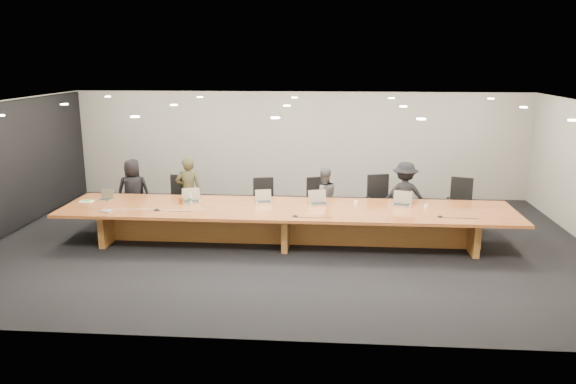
# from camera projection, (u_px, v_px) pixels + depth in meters

# --- Properties ---
(ground) EXTENTS (12.00, 12.00, 0.00)m
(ground) POSITION_uv_depth(u_px,v_px,m) (287.00, 243.00, 11.36)
(ground) COLOR black
(ground) RESTS_ON ground
(back_wall) EXTENTS (12.00, 0.02, 2.80)m
(back_wall) POSITION_uv_depth(u_px,v_px,m) (299.00, 145.00, 14.90)
(back_wall) COLOR beige
(back_wall) RESTS_ON ground
(conference_table) EXTENTS (9.00, 1.80, 0.75)m
(conference_table) POSITION_uv_depth(u_px,v_px,m) (287.00, 219.00, 11.23)
(conference_table) COLOR brown
(conference_table) RESTS_ON ground
(chair_far_left) EXTENTS (0.53, 0.53, 1.02)m
(chair_far_left) POSITION_uv_depth(u_px,v_px,m) (131.00, 200.00, 12.73)
(chair_far_left) COLOR black
(chair_far_left) RESTS_ON ground
(chair_left) EXTENTS (0.60, 0.60, 1.10)m
(chair_left) POSITION_uv_depth(u_px,v_px,m) (178.00, 200.00, 12.61)
(chair_left) COLOR black
(chair_left) RESTS_ON ground
(chair_mid_left) EXTENTS (0.67, 0.67, 1.08)m
(chair_mid_left) POSITION_uv_depth(u_px,v_px,m) (265.00, 202.00, 12.42)
(chair_mid_left) COLOR black
(chair_mid_left) RESTS_ON ground
(chair_mid_right) EXTENTS (0.71, 0.71, 1.09)m
(chair_mid_right) POSITION_uv_depth(u_px,v_px,m) (319.00, 202.00, 12.45)
(chair_mid_right) COLOR black
(chair_mid_right) RESTS_ON ground
(chair_right) EXTENTS (0.75, 0.75, 1.17)m
(chair_right) POSITION_uv_depth(u_px,v_px,m) (381.00, 201.00, 12.31)
(chair_right) COLOR black
(chair_right) RESTS_ON ground
(chair_far_right) EXTENTS (0.72, 0.72, 1.13)m
(chair_far_right) POSITION_uv_depth(u_px,v_px,m) (460.00, 204.00, 12.23)
(chair_far_right) COLOR black
(chair_far_right) RESTS_ON ground
(person_a) EXTENTS (0.81, 0.63, 1.47)m
(person_a) POSITION_uv_depth(u_px,v_px,m) (133.00, 191.00, 12.64)
(person_a) COLOR black
(person_a) RESTS_ON ground
(person_b) EXTENTS (0.63, 0.48, 1.53)m
(person_b) POSITION_uv_depth(u_px,v_px,m) (189.00, 191.00, 12.50)
(person_b) COLOR #312F1A
(person_b) RESTS_ON ground
(person_c) EXTENTS (0.77, 0.67, 1.35)m
(person_c) POSITION_uv_depth(u_px,v_px,m) (324.00, 198.00, 12.26)
(person_c) COLOR #4C4C4E
(person_c) RESTS_ON ground
(person_d) EXTENTS (0.98, 0.59, 1.49)m
(person_d) POSITION_uv_depth(u_px,v_px,m) (404.00, 196.00, 12.17)
(person_d) COLOR black
(person_d) RESTS_ON ground
(laptop_a) EXTENTS (0.33, 0.26, 0.23)m
(laptop_a) POSITION_uv_depth(u_px,v_px,m) (105.00, 195.00, 11.75)
(laptop_a) COLOR #B9AC8D
(laptop_a) RESTS_ON conference_table
(laptop_b) EXTENTS (0.43, 0.36, 0.29)m
(laptop_b) POSITION_uv_depth(u_px,v_px,m) (191.00, 195.00, 11.57)
(laptop_b) COLOR #B7AD8C
(laptop_b) RESTS_ON conference_table
(laptop_c) EXTENTS (0.39, 0.32, 0.26)m
(laptop_c) POSITION_uv_depth(u_px,v_px,m) (264.00, 196.00, 11.55)
(laptop_c) COLOR beige
(laptop_c) RESTS_ON conference_table
(laptop_d) EXTENTS (0.44, 0.37, 0.29)m
(laptop_d) POSITION_uv_depth(u_px,v_px,m) (319.00, 198.00, 11.38)
(laptop_d) COLOR #BFAD92
(laptop_d) RESTS_ON conference_table
(laptop_e) EXTENTS (0.43, 0.36, 0.29)m
(laptop_e) POSITION_uv_depth(u_px,v_px,m) (402.00, 199.00, 11.30)
(laptop_e) COLOR tan
(laptop_e) RESTS_ON conference_table
(water_bottle) EXTENTS (0.07, 0.07, 0.22)m
(water_bottle) POSITION_uv_depth(u_px,v_px,m) (190.00, 199.00, 11.39)
(water_bottle) COLOR #B2C3BD
(water_bottle) RESTS_ON conference_table
(amber_mug) EXTENTS (0.10, 0.10, 0.11)m
(amber_mug) POSITION_uv_depth(u_px,v_px,m) (181.00, 201.00, 11.50)
(amber_mug) COLOR brown
(amber_mug) RESTS_ON conference_table
(paper_cup_near) EXTENTS (0.10, 0.10, 0.10)m
(paper_cup_near) POSITION_uv_depth(u_px,v_px,m) (356.00, 203.00, 11.32)
(paper_cup_near) COLOR white
(paper_cup_near) RESTS_ON conference_table
(paper_cup_far) EXTENTS (0.08, 0.08, 0.08)m
(paper_cup_far) POSITION_uv_depth(u_px,v_px,m) (426.00, 207.00, 11.10)
(paper_cup_far) COLOR white
(paper_cup_far) RESTS_ON conference_table
(notepad) EXTENTS (0.27, 0.22, 0.02)m
(notepad) POSITION_uv_depth(u_px,v_px,m) (86.00, 201.00, 11.63)
(notepad) COLOR silver
(notepad) RESTS_ON conference_table
(lime_gadget) EXTENTS (0.15, 0.10, 0.02)m
(lime_gadget) POSITION_uv_depth(u_px,v_px,m) (87.00, 200.00, 11.64)
(lime_gadget) COLOR green
(lime_gadget) RESTS_ON notepad
(av_box) EXTENTS (0.23, 0.19, 0.03)m
(av_box) POSITION_uv_depth(u_px,v_px,m) (106.00, 211.00, 10.89)
(av_box) COLOR silver
(av_box) RESTS_ON conference_table
(mic_left) EXTENTS (0.14, 0.14, 0.03)m
(mic_left) POSITION_uv_depth(u_px,v_px,m) (157.00, 210.00, 10.98)
(mic_left) COLOR black
(mic_left) RESTS_ON conference_table
(mic_center) EXTENTS (0.13, 0.13, 0.03)m
(mic_center) POSITION_uv_depth(u_px,v_px,m) (295.00, 216.00, 10.55)
(mic_center) COLOR black
(mic_center) RESTS_ON conference_table
(mic_right) EXTENTS (0.15, 0.15, 0.03)m
(mic_right) POSITION_uv_depth(u_px,v_px,m) (440.00, 216.00, 10.52)
(mic_right) COLOR black
(mic_right) RESTS_ON conference_table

